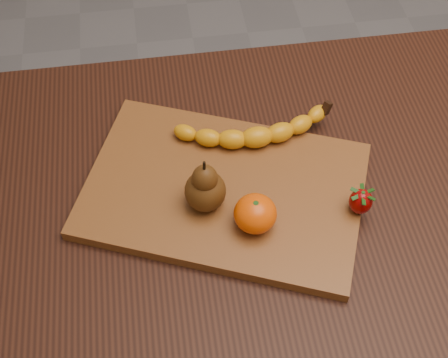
{
  "coord_description": "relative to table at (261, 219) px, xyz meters",
  "views": [
    {
      "loc": [
        -0.16,
        -0.61,
        1.6
      ],
      "look_at": [
        -0.07,
        -0.0,
        0.8
      ],
      "focal_mm": 50.0,
      "sensor_mm": 36.0,
      "label": 1
    }
  ],
  "objects": [
    {
      "name": "banana",
      "position": [
        0.0,
        0.08,
        0.14
      ],
      "size": [
        0.24,
        0.07,
        0.04
      ],
      "primitive_type": null,
      "rotation": [
        0.0,
        0.0,
        0.04
      ],
      "color": "orange",
      "rests_on": "cutting_board"
    },
    {
      "name": "cutting_board",
      "position": [
        -0.07,
        -0.0,
        0.11
      ],
      "size": [
        0.53,
        0.45,
        0.02
      ],
      "primitive_type": "cube",
      "rotation": [
        0.0,
        0.0,
        -0.39
      ],
      "color": "brown",
      "rests_on": "table"
    },
    {
      "name": "table",
      "position": [
        0.0,
        0.0,
        0.0
      ],
      "size": [
        1.0,
        0.7,
        0.76
      ],
      "color": "black",
      "rests_on": "ground"
    },
    {
      "name": "mandarin",
      "position": [
        -0.03,
        -0.08,
        0.15
      ],
      "size": [
        0.09,
        0.09,
        0.06
      ],
      "primitive_type": "ellipsoid",
      "rotation": [
        0.0,
        0.0,
        0.34
      ],
      "color": "#E44902",
      "rests_on": "cutting_board"
    },
    {
      "name": "ground",
      "position": [
        0.0,
        0.0,
        -0.66
      ],
      "size": [
        3.5,
        3.5,
        0.0
      ],
      "primitive_type": "plane",
      "color": "slate",
      "rests_on": "ground"
    },
    {
      "name": "pear",
      "position": [
        -0.1,
        -0.03,
        0.17
      ],
      "size": [
        0.08,
        0.08,
        0.1
      ],
      "primitive_type": null,
      "rotation": [
        0.0,
        0.0,
        0.33
      ],
      "color": "#4A290C",
      "rests_on": "cutting_board"
    },
    {
      "name": "strawberry",
      "position": [
        0.14,
        -0.08,
        0.14
      ],
      "size": [
        0.05,
        0.05,
        0.05
      ],
      "primitive_type": null,
      "rotation": [
        0.0,
        0.0,
        0.33
      ],
      "color": "#840303",
      "rests_on": "cutting_board"
    }
  ]
}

